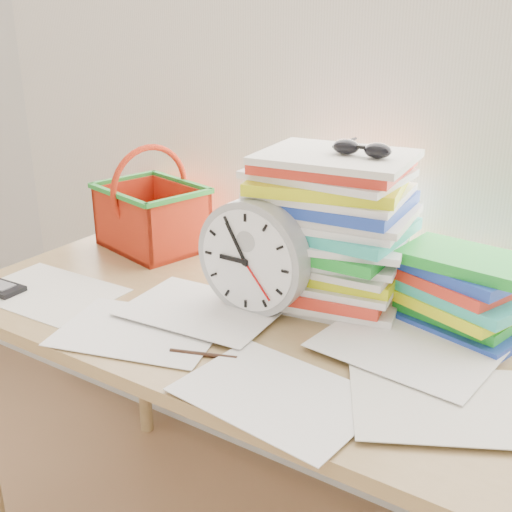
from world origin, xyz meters
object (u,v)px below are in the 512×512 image
Objects in this scene: desk at (254,344)px; paper_stack at (333,229)px; book_stack at (460,289)px; basket at (151,199)px; clock at (253,258)px.

desk is 0.32m from paper_stack.
basket reaches higher than book_stack.
paper_stack reaches higher than basket.
clock is at bearing 128.35° from desk.
paper_stack reaches higher than book_stack.
paper_stack reaches higher than clock.
paper_stack is 1.23× the size of book_stack.
paper_stack is at bearing 52.07° from clock.
clock reaches higher than desk.
paper_stack is 1.22× the size of basket.
basket is (-0.48, 0.20, 0.22)m from desk.
book_stack is 0.99× the size of basket.
basket is at bearing 157.68° from clock.
paper_stack is 0.59m from basket.
paper_stack is at bearing 9.65° from basket.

